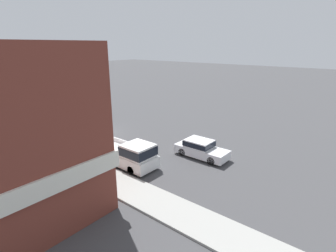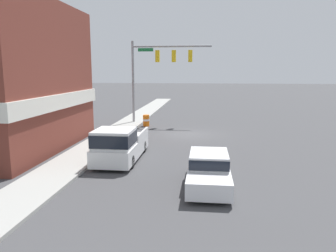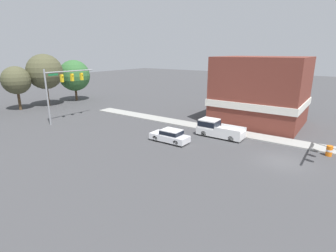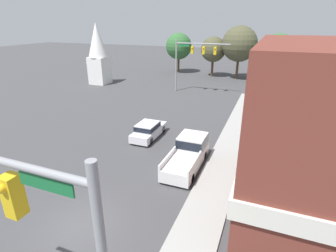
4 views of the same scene
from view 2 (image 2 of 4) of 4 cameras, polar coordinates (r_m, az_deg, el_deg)
ground_plane at (r=25.42m, az=3.50°, el=-1.46°), size 200.00×200.00×0.00m
sidewalk_curb at (r=26.32m, az=-8.99°, el=-1.02°), size 2.40×60.00×0.14m
near_signal_assembly at (r=30.18m, az=-1.65°, el=10.88°), size 7.24×0.49×7.52m
car_lead at (r=14.20m, az=7.11°, el=-7.42°), size 1.76×4.39×1.44m
pickup_truck_parked at (r=17.87m, az=-8.50°, el=-3.21°), size 2.03×5.39×1.94m
construction_barrel at (r=29.06m, az=-3.83°, el=0.97°), size 0.57×0.57×1.01m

